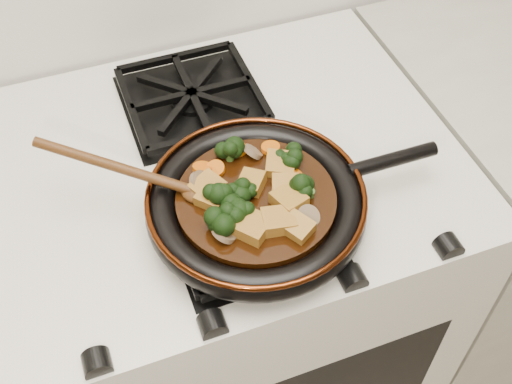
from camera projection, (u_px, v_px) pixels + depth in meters
name	position (u px, v px, depth m)	size (l,w,h in m)	color
stove	(228.00, 303.00, 1.37)	(0.76, 0.60, 0.90)	beige
burner_grate_front	(248.00, 219.00, 0.93)	(0.23, 0.23, 0.03)	black
burner_grate_back	(192.00, 98.00, 1.09)	(0.23, 0.23, 0.03)	black
skillet	(258.00, 203.00, 0.91)	(0.44, 0.31, 0.05)	black
braising_sauce	(256.00, 202.00, 0.90)	(0.23, 0.23, 0.02)	black
tofu_cube_0	(297.00, 228.00, 0.85)	(0.04, 0.03, 0.02)	olive
tofu_cube_1	(251.00, 183.00, 0.90)	(0.04, 0.03, 0.02)	olive
tofu_cube_2	(280.00, 165.00, 0.92)	(0.04, 0.04, 0.02)	olive
tofu_cube_3	(278.00, 222.00, 0.86)	(0.04, 0.04, 0.02)	olive
tofu_cube_4	(285.00, 189.00, 0.89)	(0.04, 0.04, 0.02)	olive
tofu_cube_5	(253.00, 227.00, 0.85)	(0.04, 0.04, 0.02)	olive
tofu_cube_6	(213.00, 197.00, 0.88)	(0.04, 0.04, 0.02)	olive
tofu_cube_7	(208.00, 189.00, 0.89)	(0.04, 0.04, 0.02)	olive
tofu_cube_8	(289.00, 201.00, 0.88)	(0.04, 0.04, 0.02)	olive
broccoli_floret_0	(230.00, 153.00, 0.93)	(0.06, 0.06, 0.06)	black
broccoli_floret_1	(222.00, 200.00, 0.87)	(0.06, 0.06, 0.06)	black
broccoli_floret_2	(243.00, 194.00, 0.89)	(0.06, 0.06, 0.05)	black
broccoli_floret_3	(239.00, 212.00, 0.86)	(0.06, 0.06, 0.05)	black
broccoli_floret_4	(310.00, 192.00, 0.89)	(0.06, 0.06, 0.05)	black
broccoli_floret_5	(289.00, 158.00, 0.93)	(0.05, 0.05, 0.05)	black
broccoli_floret_6	(220.00, 223.00, 0.85)	(0.06, 0.06, 0.06)	black
broccoli_floret_7	(289.00, 160.00, 0.93)	(0.05, 0.05, 0.05)	black
carrot_coin_0	(238.00, 149.00, 0.95)	(0.03, 0.03, 0.01)	#C15105
carrot_coin_1	(271.00, 148.00, 0.95)	(0.03, 0.03, 0.01)	#C15105
carrot_coin_2	(216.00, 169.00, 0.92)	(0.03, 0.03, 0.01)	#C15105
carrot_coin_3	(293.00, 177.00, 0.91)	(0.03, 0.03, 0.01)	#C15105
carrot_coin_4	(202.00, 168.00, 0.92)	(0.03, 0.03, 0.01)	#C15105
mushroom_slice_0	(224.00, 234.00, 0.84)	(0.03, 0.03, 0.01)	brown
mushroom_slice_1	(253.00, 152.00, 0.94)	(0.03, 0.03, 0.01)	brown
mushroom_slice_2	(308.00, 217.00, 0.86)	(0.03, 0.03, 0.01)	brown
mushroom_slice_3	(201.00, 183.00, 0.90)	(0.04, 0.04, 0.01)	brown
wooden_spoon	(154.00, 178.00, 0.89)	(0.14, 0.10, 0.24)	#46270F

